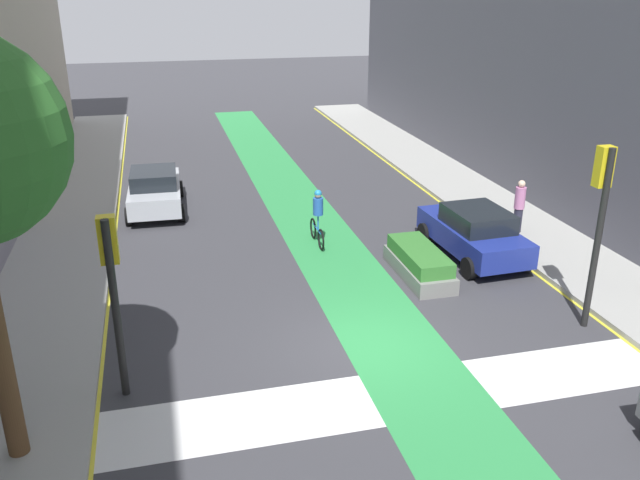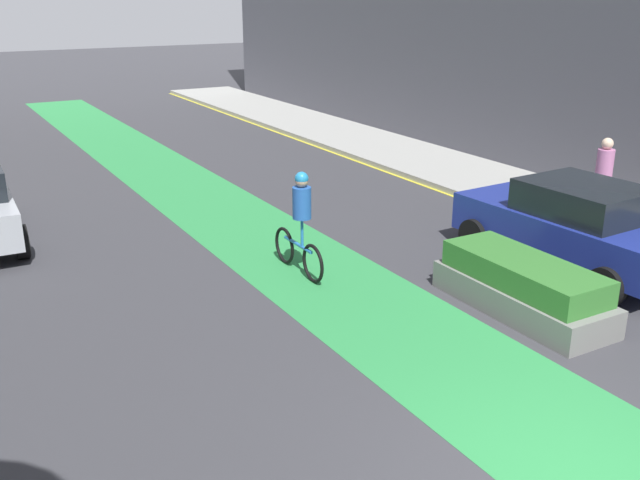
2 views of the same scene
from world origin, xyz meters
name	(u,v)px [view 2 (image 2 of 2)]	position (x,y,z in m)	size (l,w,h in m)	color
bike_lane_paint	(616,470)	(0.62, 0.00, 0.00)	(2.40, 60.00, 0.01)	#2D8C47
car_blue_right_far	(574,224)	(4.76, 4.37, 0.80)	(2.18, 4.28, 1.57)	navy
cyclist_in_lane	(300,221)	(0.38, 6.47, 0.97)	(0.32, 1.73, 1.86)	black
pedestrian_sidewalk_right_a	(603,179)	(6.98, 5.63, 1.05)	(0.34, 0.34, 1.76)	#262638
median_planter	(523,287)	(2.62, 3.41, 0.40)	(1.13, 2.96, 0.85)	slate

